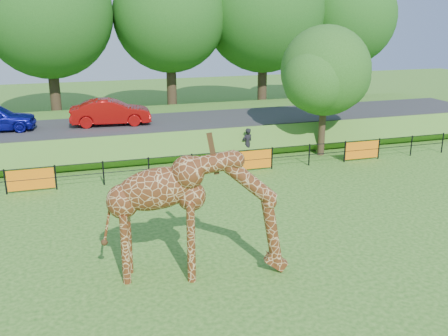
# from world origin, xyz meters

# --- Properties ---
(ground) EXTENTS (90.00, 90.00, 0.00)m
(ground) POSITION_xyz_m (0.00, 0.00, 0.00)
(ground) COLOR #265D17
(ground) RESTS_ON ground
(giraffe) EXTENTS (5.31, 2.12, 3.73)m
(giraffe) POSITION_xyz_m (-2.07, -0.94, 1.87)
(giraffe) COLOR #5A2C12
(giraffe) RESTS_ON ground
(perimeter_fence) EXTENTS (28.07, 0.10, 1.10)m
(perimeter_fence) POSITION_xyz_m (0.00, 8.00, 0.55)
(perimeter_fence) COLOR black
(perimeter_fence) RESTS_ON ground
(embankment) EXTENTS (40.00, 9.00, 1.30)m
(embankment) POSITION_xyz_m (0.00, 15.50, 0.65)
(embankment) COLOR #265D17
(embankment) RESTS_ON ground
(road) EXTENTS (40.00, 5.00, 0.12)m
(road) POSITION_xyz_m (0.00, 14.00, 1.36)
(road) COLOR #2F2F31
(road) RESTS_ON embankment
(car_red) EXTENTS (4.40, 1.86, 1.41)m
(car_red) POSITION_xyz_m (-3.04, 13.96, 2.13)
(car_red) COLOR #B20E0C
(car_red) RESTS_ON road
(visitor) EXTENTS (0.69, 0.56, 1.65)m
(visitor) POSITION_xyz_m (3.44, 9.96, 0.82)
(visitor) COLOR black
(visitor) RESTS_ON ground
(tree_east) EXTENTS (5.40, 4.71, 6.76)m
(tree_east) POSITION_xyz_m (7.60, 9.63, 4.28)
(tree_east) COLOR #352717
(tree_east) RESTS_ON ground
(bg_tree_line) EXTENTS (37.30, 8.80, 11.82)m
(bg_tree_line) POSITION_xyz_m (1.89, 22.00, 7.19)
(bg_tree_line) COLOR #352717
(bg_tree_line) RESTS_ON ground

